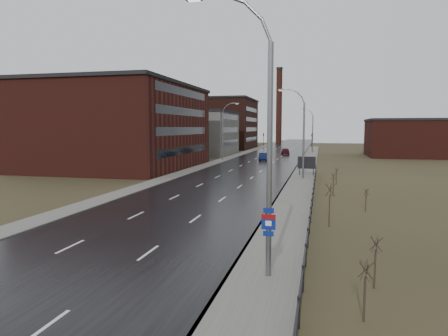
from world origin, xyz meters
The scene contains 26 objects.
ground centered at (0.00, 0.00, 0.00)m, with size 320.00×320.00×0.00m, color #2D2819.
road centered at (0.00, 60.00, 0.03)m, with size 14.00×300.00×0.06m, color black.
sidewalk_right centered at (8.60, 35.00, 0.09)m, with size 3.20×180.00×0.18m, color #595651.
curb_right centered at (7.08, 35.00, 0.09)m, with size 0.16×180.00×0.18m, color slate.
sidewalk_left centered at (-8.20, 60.00, 0.06)m, with size 2.40×260.00×0.12m, color #595651.
warehouse_near centered at (-20.99, 45.00, 6.76)m, with size 22.44×28.56×13.50m.
warehouse_mid centered at (-17.99, 78.00, 5.26)m, with size 16.32×20.40×10.50m.
warehouse_far centered at (-22.99, 108.00, 7.76)m, with size 26.52×24.48×15.50m.
building_right centered at (30.30, 82.00, 4.26)m, with size 18.36×16.32×8.50m.
smokestack centered at (-6.00, 150.00, 15.50)m, with size 2.70×2.70×30.70m.
streetlight_main centered at (8.47, 2.00, 6.06)m, with size 3.91×0.29×12.11m.
streetlight_right_mid centered at (8.50, 36.00, 5.84)m, with size 3.36×0.28×11.35m.
streetlight_left centered at (-7.70, 62.00, 5.84)m, with size 3.36×0.28×11.35m.
streetlight_right_far centered at (8.50, 90.00, 5.84)m, with size 3.36×0.28×11.35m.
guardrail centered at (10.30, 18.31, 0.71)m, with size 0.10×53.05×1.10m.
shrub_a centered at (12.43, -1.00, 1.12)m, with size 0.50×0.53×2.11m.
shrub_b centered at (13.13, 2.05, 1.15)m, with size 0.52×0.54×2.17m.
shrub_c centered at (11.53, 12.10, 1.54)m, with size 0.68×0.72×2.89m.
shrub_d centered at (14.41, 17.79, 0.96)m, with size 0.43×0.46×1.80m.
shrub_e centered at (12.14, 24.55, 1.19)m, with size 0.53×0.56×2.23m.
shrub_f centered at (12.72, 32.62, 1.02)m, with size 0.46×0.48×1.92m.
billboard centered at (9.10, 39.55, 1.79)m, with size 2.37×0.17×2.69m.
traffic_light_left centered at (-8.00, 120.00, 4.60)m, with size 0.58×2.73×5.30m.
traffic_light_right centered at (8.00, 120.00, 4.60)m, with size 0.58×2.73×5.30m.
car_near centered at (-0.04, 63.20, 0.77)m, with size 1.62×4.65×1.53m, color #0A1436.
car_far centered at (2.60, 82.68, 0.80)m, with size 1.90×4.72×1.61m, color #470B17.
Camera 1 is at (10.87, -14.65, 6.53)m, focal length 32.00 mm.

